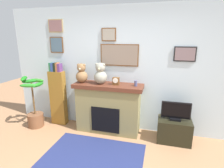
{
  "coord_description": "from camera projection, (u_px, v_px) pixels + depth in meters",
  "views": [
    {
      "loc": [
        0.72,
        -1.66,
        1.98
      ],
      "look_at": [
        -0.2,
        1.72,
        1.05
      ],
      "focal_mm": 28.51,
      "sensor_mm": 36.0,
      "label": 1
    }
  ],
  "objects": [
    {
      "name": "back_wall",
      "position": [
        124.0,
        70.0,
        3.77
      ],
      "size": [
        5.2,
        0.15,
        2.6
      ],
      "color": "silver",
      "rests_on": "ground_plane"
    },
    {
      "name": "television",
      "position": [
        176.0,
        112.0,
        3.34
      ],
      "size": [
        0.53,
        0.14,
        0.36
      ],
      "color": "black",
      "rests_on": "tv_stand"
    },
    {
      "name": "teddy_bear_grey",
      "position": [
        100.0,
        74.0,
        3.61
      ],
      "size": [
        0.27,
        0.27,
        0.43
      ],
      "color": "gray",
      "rests_on": "fireplace"
    },
    {
      "name": "potted_plant",
      "position": [
        35.0,
        109.0,
        3.98
      ],
      "size": [
        0.49,
        0.51,
        1.17
      ],
      "color": "brown",
      "rests_on": "ground_plane"
    },
    {
      "name": "fireplace",
      "position": [
        108.0,
        107.0,
        3.77
      ],
      "size": [
        1.43,
        0.5,
        1.05
      ],
      "color": "olive",
      "rests_on": "ground_plane"
    },
    {
      "name": "candle_jar",
      "position": [
        136.0,
        83.0,
        3.47
      ],
      "size": [
        0.06,
        0.06,
        0.11
      ],
      "primitive_type": "cylinder",
      "color": "#4C517A",
      "rests_on": "fireplace"
    },
    {
      "name": "area_rug",
      "position": [
        94.0,
        155.0,
        3.07
      ],
      "size": [
        1.69,
        1.09,
        0.01
      ],
      "primitive_type": "cube",
      "color": "navy",
      "rests_on": "ground_plane"
    },
    {
      "name": "teddy_bear_tan",
      "position": [
        82.0,
        74.0,
        3.72
      ],
      "size": [
        0.25,
        0.25,
        0.4
      ],
      "color": "olive",
      "rests_on": "fireplace"
    },
    {
      "name": "tv_stand",
      "position": [
        174.0,
        131.0,
        3.44
      ],
      "size": [
        0.62,
        0.4,
        0.45
      ],
      "primitive_type": "cube",
      "color": "black",
      "rests_on": "ground_plane"
    },
    {
      "name": "mantel_clock",
      "position": [
        116.0,
        81.0,
        3.56
      ],
      "size": [
        0.13,
        0.1,
        0.15
      ],
      "color": "brown",
      "rests_on": "fireplace"
    },
    {
      "name": "bookshelf",
      "position": [
        58.0,
        96.0,
        4.06
      ],
      "size": [
        0.35,
        0.16,
        1.44
      ],
      "color": "olive",
      "rests_on": "ground_plane"
    }
  ]
}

